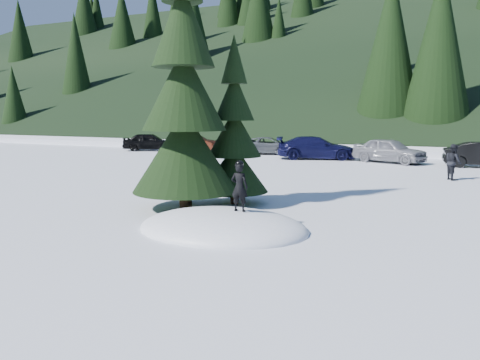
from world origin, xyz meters
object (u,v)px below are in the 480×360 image
at_px(child_skier, 239,187).
at_px(car_0, 150,142).
at_px(adult_0, 453,162).
at_px(car_2, 269,146).
at_px(car_3, 316,148).
at_px(spruce_short, 234,139).
at_px(spruce_tall, 184,100).
at_px(car_4, 389,150).
at_px(car_1, 194,143).

relative_size(child_skier, car_0, 0.30).
height_order(adult_0, car_2, adult_0).
xyz_separation_m(adult_0, car_3, (-8.01, 6.54, -0.07)).
distance_m(child_skier, car_2, 21.82).
bearing_deg(spruce_short, adult_0, 54.22).
distance_m(spruce_tall, adult_0, 12.94).
distance_m(child_skier, car_4, 18.26).
bearing_deg(car_3, car_0, 68.28).
relative_size(spruce_short, car_3, 1.08).
bearing_deg(car_4, car_2, 94.80).
bearing_deg(adult_0, car_4, 1.13).
xyz_separation_m(adult_0, car_4, (-3.50, 6.26, -0.07)).
height_order(spruce_short, adult_0, spruce_short).
bearing_deg(spruce_tall, adult_0, 54.25).
xyz_separation_m(spruce_tall, car_2, (-4.61, 18.94, -2.71)).
distance_m(car_0, car_2, 9.58).
bearing_deg(car_3, car_4, -110.89).
distance_m(child_skier, car_3, 18.76).
relative_size(car_1, car_3, 0.76).
xyz_separation_m(car_3, car_4, (4.52, -0.27, 0.01)).
height_order(adult_0, car_1, adult_0).
bearing_deg(car_2, spruce_short, -178.18).
bearing_deg(car_3, child_skier, 172.39).
bearing_deg(car_1, car_2, -97.37).
bearing_deg(car_2, car_1, 71.88).
bearing_deg(car_1, adult_0, -121.00).
bearing_deg(car_0, car_2, -106.70).
height_order(child_skier, adult_0, child_skier).
relative_size(car_0, car_1, 1.08).
distance_m(car_3, car_4, 4.52).
bearing_deg(car_1, spruce_short, -151.30).
distance_m(spruce_short, adult_0, 11.05).
bearing_deg(child_skier, car_2, -72.78).
distance_m(car_1, car_2, 6.33).
bearing_deg(child_skier, spruce_short, -64.39).
bearing_deg(car_1, spruce_tall, -155.48).
bearing_deg(car_4, child_skier, -163.75).
height_order(adult_0, car_4, adult_0).
relative_size(spruce_short, car_2, 1.23).
xyz_separation_m(car_0, car_3, (13.53, -1.02, 0.03)).
relative_size(car_0, car_3, 0.82).
bearing_deg(spruce_tall, child_skier, -32.38).
relative_size(spruce_short, car_4, 1.25).
xyz_separation_m(spruce_short, car_0, (-15.13, 16.45, -1.41)).
xyz_separation_m(spruce_tall, spruce_short, (1.00, 1.40, -1.22)).
bearing_deg(car_0, spruce_short, -160.61).
xyz_separation_m(child_skier, car_2, (-7.21, 20.59, -0.48)).
xyz_separation_m(car_0, car_2, (9.52, 1.09, -0.09)).
height_order(car_0, car_4, car_4).
height_order(car_3, car_4, car_4).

